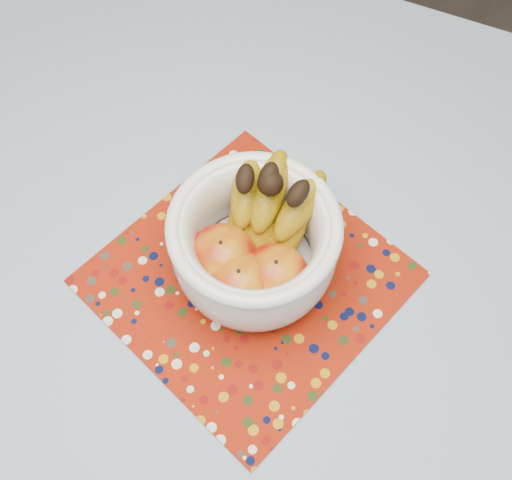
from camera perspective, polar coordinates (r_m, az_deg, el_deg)
table at (r=0.90m, az=-1.58°, el=-7.96°), size 1.20×1.20×0.75m
tablecloth at (r=0.83m, az=-1.72°, el=-6.03°), size 1.32×1.32×0.01m
placemat at (r=0.83m, az=-0.78°, el=-3.60°), size 0.46×0.46×0.00m
fruit_bowl at (r=0.77m, az=0.09°, el=0.15°), size 0.22×0.23×0.17m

